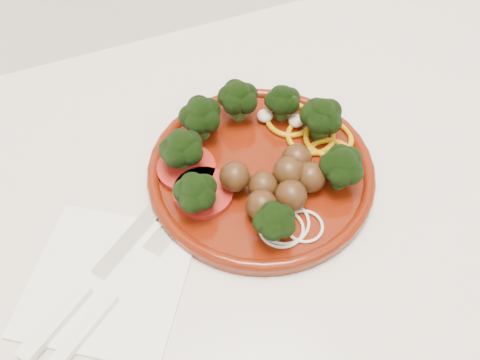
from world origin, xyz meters
name	(u,v)px	position (x,y,z in m)	size (l,w,h in m)	color
counter	(311,307)	(0.00, 1.70, 0.45)	(2.40, 0.60, 0.90)	silver
plate	(261,163)	(-0.11, 1.71, 0.92)	(0.26, 0.26, 0.06)	#501205
napkin	(108,281)	(-0.31, 1.65, 0.90)	(0.15, 0.15, 0.00)	white
knife	(82,292)	(-0.34, 1.64, 0.91)	(0.19, 0.14, 0.01)	silver
fork	(102,309)	(-0.32, 1.61, 0.91)	(0.17, 0.12, 0.01)	white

